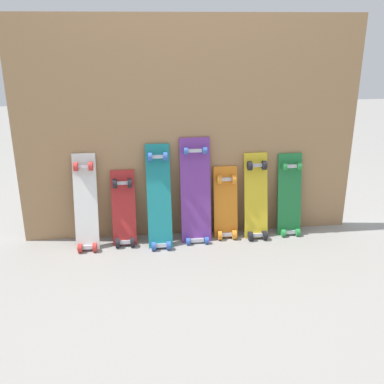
{
  "coord_description": "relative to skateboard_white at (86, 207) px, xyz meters",
  "views": [
    {
      "loc": [
        -0.36,
        -3.08,
        1.5
      ],
      "look_at": [
        0.0,
        -0.07,
        0.37
      ],
      "focal_mm": 42.85,
      "sensor_mm": 36.0,
      "label": 1
    }
  ],
  "objects": [
    {
      "name": "plywood_wall_panel",
      "position": [
        0.74,
        0.14,
        0.49
      ],
      "size": [
        2.42,
        0.04,
        1.56
      ],
      "primitive_type": "cube",
      "color": "#99724C",
      "rests_on": "ground"
    },
    {
      "name": "skateboard_teal",
      "position": [
        0.51,
        -0.02,
        0.02
      ],
      "size": [
        0.17,
        0.29,
        0.77
      ],
      "color": "#197A7F",
      "rests_on": "ground"
    },
    {
      "name": "skateboard_purple",
      "position": [
        0.77,
        0.02,
        0.04
      ],
      "size": [
        0.22,
        0.22,
        0.81
      ],
      "color": "#6B338C",
      "rests_on": "ground"
    },
    {
      "name": "ground_plane",
      "position": [
        0.74,
        0.07,
        -0.29
      ],
      "size": [
        12.0,
        12.0,
        0.0
      ],
      "primitive_type": "plane",
      "color": "gray"
    },
    {
      "name": "skateboard_green",
      "position": [
        1.48,
        0.04,
        -0.03
      ],
      "size": [
        0.18,
        0.18,
        0.67
      ],
      "color": "#1E7238",
      "rests_on": "ground"
    },
    {
      "name": "skateboard_yellow",
      "position": [
        1.22,
        0.02,
        -0.02
      ],
      "size": [
        0.17,
        0.22,
        0.68
      ],
      "color": "gold",
      "rests_on": "ground"
    },
    {
      "name": "skateboard_orange",
      "position": [
        1.0,
        0.04,
        -0.06
      ],
      "size": [
        0.17,
        0.18,
        0.58
      ],
      "color": "orange",
      "rests_on": "ground"
    },
    {
      "name": "skateboard_white",
      "position": [
        0.0,
        0.0,
        0.0
      ],
      "size": [
        0.16,
        0.26,
        0.72
      ],
      "color": "silver",
      "rests_on": "ground"
    },
    {
      "name": "skateboard_red",
      "position": [
        0.26,
        0.02,
        -0.06
      ],
      "size": [
        0.17,
        0.22,
        0.58
      ],
      "color": "#B22626",
      "rests_on": "ground"
    }
  ]
}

